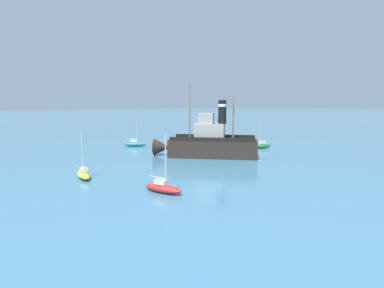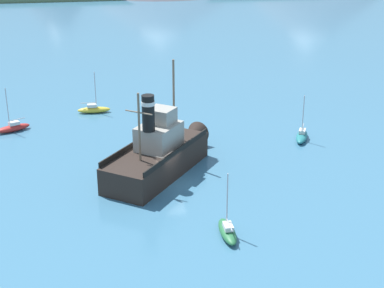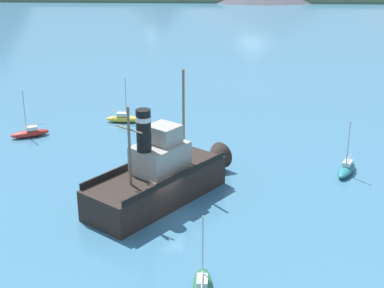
# 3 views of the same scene
# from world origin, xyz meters

# --- Properties ---
(ground_plane) EXTENTS (600.00, 600.00, 0.00)m
(ground_plane) POSITION_xyz_m (0.00, 0.00, 0.00)
(ground_plane) COLOR teal
(old_tugboat) EXTENTS (11.41, 13.50, 9.90)m
(old_tugboat) POSITION_xyz_m (-0.59, 2.55, 1.83)
(old_tugboat) COLOR #2D231E
(old_tugboat) RESTS_ON ground
(sailboat_teal) EXTENTS (2.64, 3.90, 4.90)m
(sailboat_teal) POSITION_xyz_m (14.93, 7.93, 0.43)
(sailboat_teal) COLOR #23757A
(sailboat_teal) RESTS_ON ground
(sailboat_yellow) EXTENTS (3.82, 1.17, 4.90)m
(sailboat_yellow) POSITION_xyz_m (-6.24, 20.53, 0.43)
(sailboat_yellow) COLOR gold
(sailboat_yellow) RESTS_ON ground
(sailboat_red) EXTENTS (3.89, 2.70, 4.90)m
(sailboat_red) POSITION_xyz_m (-15.00, 15.74, 0.43)
(sailboat_red) COLOR #B22823
(sailboat_red) RESTS_ON ground
(sailboat_green) EXTENTS (1.14, 3.81, 4.90)m
(sailboat_green) POSITION_xyz_m (2.86, -9.64, 0.43)
(sailboat_green) COLOR #286B3D
(sailboat_green) RESTS_ON ground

